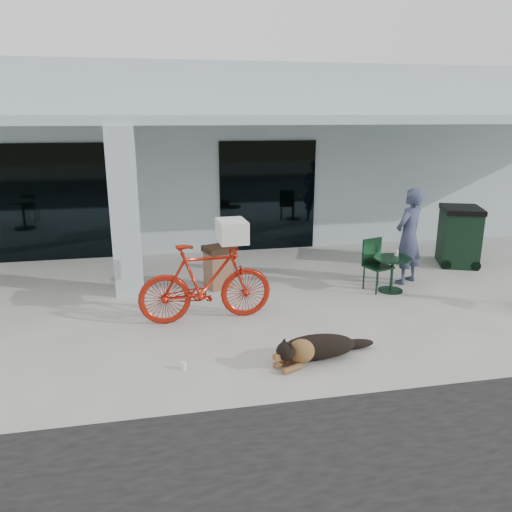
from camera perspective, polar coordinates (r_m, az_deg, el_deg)
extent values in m
plane|color=beige|center=(7.84, -3.70, -9.11)|extent=(80.00, 80.00, 0.00)
cube|color=silver|center=(15.61, -8.14, 11.83)|extent=(22.00, 7.00, 4.50)
cube|color=black|center=(12.40, -21.94, 5.65)|extent=(2.80, 0.06, 2.70)
cube|color=black|center=(12.48, 1.34, 6.85)|extent=(2.40, 0.06, 2.70)
cube|color=silver|center=(9.53, -14.76, 4.79)|extent=(0.50, 0.50, 3.12)
cube|color=silver|center=(10.69, -6.70, 15.25)|extent=(22.00, 2.80, 0.18)
imported|color=#A91C0D|center=(8.21, -5.77, -3.02)|extent=(2.23, 0.74, 1.32)
cube|color=white|center=(8.06, -2.77, 2.87)|extent=(0.48, 0.63, 0.36)
cylinder|color=white|center=(6.93, -8.26, -12.31)|extent=(0.10, 0.10, 0.10)
imported|color=#394060|center=(10.40, 17.05, 2.16)|extent=(0.84, 0.76, 1.93)
cylinder|color=white|center=(10.02, 15.77, 0.32)|extent=(0.09, 0.09, 0.10)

